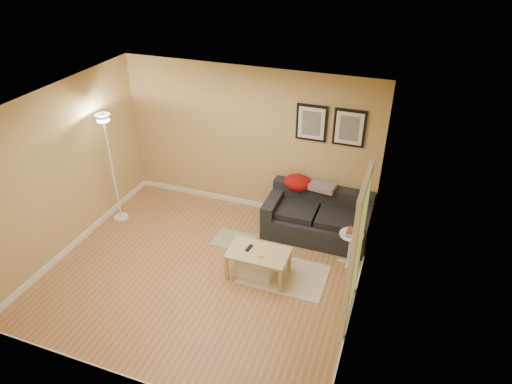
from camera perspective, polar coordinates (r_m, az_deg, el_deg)
floor at (r=6.92m, az=-6.79°, el=-10.11°), size 4.50×4.50×0.00m
ceiling at (r=5.57m, az=-8.46°, el=10.42°), size 4.50×4.50×0.00m
wall_back at (r=7.75m, az=-0.93°, el=6.46°), size 4.50×0.00×4.50m
wall_front at (r=4.85m, az=-18.34°, el=-12.87°), size 4.50×0.00×4.50m
wall_left at (r=7.36m, az=-23.41°, el=2.29°), size 0.00×4.00×4.00m
wall_right at (r=5.62m, az=13.53°, el=-5.12°), size 0.00×4.00×4.00m
baseboard_back at (r=8.35m, az=-0.89°, el=-1.38°), size 4.50×0.02×0.10m
baseboard_front at (r=5.77m, az=-16.09°, el=-21.82°), size 4.50×0.02×0.10m
baseboard_left at (r=7.99m, az=-21.50°, el=-5.58°), size 0.02×4.00×0.10m
baseboard_right at (r=6.42m, az=12.05°, el=-14.13°), size 0.02×4.00×0.10m
sofa at (r=7.48m, az=7.78°, el=-3.00°), size 1.70×0.90×0.75m
red_throw at (r=7.58m, az=5.32°, el=1.18°), size 0.48×0.36×0.28m
plaid_throw at (r=7.49m, az=8.43°, el=0.67°), size 0.45×0.32×0.10m
framed_print_left at (r=7.25m, az=7.07°, el=8.70°), size 0.50×0.04×0.60m
framed_print_right at (r=7.15m, az=11.78°, el=7.96°), size 0.50×0.04×0.60m
area_rug at (r=6.85m, az=3.63°, el=-10.39°), size 1.25×0.85×0.01m
green_runner at (r=7.49m, az=-2.69°, el=-6.16°), size 0.70×0.50×0.01m
coffee_table at (r=6.69m, az=0.30°, el=-9.09°), size 0.90×0.56×0.44m
remote_control at (r=6.60m, az=-0.88°, el=-7.12°), size 0.07×0.17×0.02m
tape_roll at (r=6.45m, az=0.60°, el=-8.13°), size 0.07×0.07×0.03m
storage_bin at (r=6.76m, az=0.06°, el=-9.18°), size 0.55×0.40×0.34m
side_table at (r=7.02m, az=11.80°, el=-7.03°), size 0.36×0.36×0.55m
book_stack at (r=6.84m, az=12.18°, el=-4.98°), size 0.19×0.24×0.07m
floor_lamp at (r=7.92m, az=-17.71°, el=2.42°), size 0.25×0.25×1.96m
doorway at (r=5.67m, az=12.47°, el=-8.13°), size 0.12×1.01×2.13m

